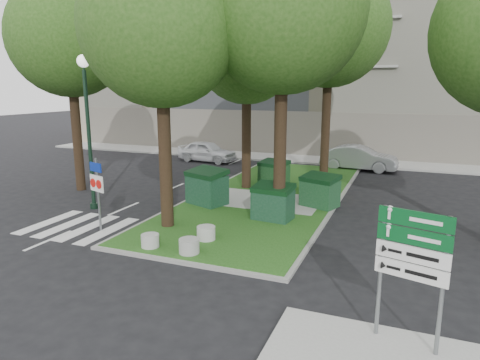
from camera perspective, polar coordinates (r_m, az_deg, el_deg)
The scene contains 23 objects.
ground at distance 12.79m, azimuth -9.62°, elevation -10.56°, with size 120.00×120.00×0.00m, color black.
median_island at distance 19.52m, azimuth 3.90°, elevation -2.14°, with size 6.00×16.00×0.12m, color #1C4D16.
median_kerb at distance 19.52m, azimuth 3.90°, elevation -2.17°, with size 6.30×16.30×0.10m, color gray.
building_sidewalk at distance 29.58m, azimuth 9.26°, elevation 2.72°, with size 42.00×3.00×0.12m, color #999993.
zebra_crossing at distance 16.02m, azimuth -18.41°, elevation -6.23°, with size 5.00×3.00×0.01m, color silver.
apartment_building at distance 36.66m, azimuth 12.40°, elevation 16.89°, with size 41.00×12.00×16.00m, color tan.
tree_median_near_left at distance 14.90m, azimuth -10.23°, elevation 21.36°, with size 5.20×5.20×10.53m.
tree_median_mid at distance 20.46m, azimuth 1.20°, elevation 18.09°, with size 4.80×4.80×9.99m.
tree_median_far at distance 22.66m, azimuth 12.23°, elevation 20.68°, with size 5.80×5.80×11.93m.
tree_street_left at distance 21.91m, azimuth -21.68°, elevation 18.65°, with size 5.40×5.40×11.00m.
dumpster_a at distance 17.89m, azimuth -4.44°, elevation -0.91°, with size 1.92×1.64×1.51m.
dumpster_b at distance 21.20m, azimuth 4.53°, elevation 0.90°, with size 1.61×1.33×1.29m.
dumpster_c at distance 15.85m, azimuth 4.41°, elevation -2.95°, with size 1.54×1.16×1.34m.
dumpster_d at distance 17.77m, azimuth 10.59°, elevation -1.43°, with size 1.71×1.45×1.35m.
bollard_left at distance 13.52m, azimuth -11.89°, elevation -7.91°, with size 0.55×0.55×0.39m, color #ABACA7.
bollard_right at distance 12.85m, azimuth -6.80°, elevation -8.73°, with size 0.61×0.61×0.43m, color #9A9B96.
bollard_mid at distance 13.90m, azimuth -4.54°, elevation -7.04°, with size 0.60×0.60×0.43m, color #AFAFAA.
litter_bin at distance 20.34m, azimuth 12.59°, elevation -0.53°, with size 0.44×0.44×0.77m, color gold.
street_lamp at distance 18.13m, azimuth -19.69°, elevation 8.25°, with size 0.49×0.49×6.15m.
traffic_sign_pole at distance 15.45m, azimuth -18.46°, elevation -0.59°, with size 0.74×0.30×2.57m.
directional_sign at distance 8.57m, azimuth 22.00°, elevation -9.53°, with size 1.29×0.41×2.65m.
car_white at distance 28.74m, azimuth -4.44°, elevation 3.84°, with size 1.64×4.07×1.39m, color white.
car_silver at distance 26.70m, azimuth 15.57°, elevation 2.86°, with size 1.56×4.47×1.47m, color #ABAEB3.
Camera 1 is at (6.25, -10.00, 4.95)m, focal length 32.00 mm.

